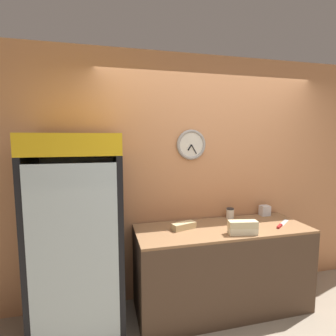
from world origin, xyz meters
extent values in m
cube|color=tan|center=(0.00, 1.26, 1.35)|extent=(5.20, 0.06, 2.70)
torus|color=gray|center=(-0.24, 1.22, 1.73)|extent=(0.33, 0.04, 0.33)
cylinder|color=silver|center=(-0.24, 1.22, 1.73)|extent=(0.27, 0.01, 0.27)
cube|color=black|center=(-0.26, 1.21, 1.70)|extent=(0.05, 0.01, 0.07)
cube|color=black|center=(-0.21, 1.21, 1.68)|extent=(0.07, 0.01, 0.11)
cube|color=#4C3828|center=(0.00, 0.88, 0.43)|extent=(1.80, 0.66, 0.86)
cube|color=#8E6642|center=(0.00, 0.88, 0.87)|extent=(1.80, 0.66, 0.02)
cube|color=black|center=(-1.43, 1.19, 0.83)|extent=(0.79, 0.04, 1.66)
cube|color=black|center=(-1.80, 0.89, 0.83)|extent=(0.05, 0.64, 1.66)
cube|color=black|center=(-1.06, 0.89, 0.83)|extent=(0.05, 0.64, 1.66)
cube|color=black|center=(-1.43, 0.89, 0.03)|extent=(0.79, 0.64, 0.05)
cube|color=white|center=(-1.43, 1.17, 0.83)|extent=(0.69, 0.02, 1.56)
cube|color=silver|center=(-1.43, 0.57, 0.83)|extent=(0.69, 0.01, 1.56)
cube|color=gold|center=(-1.43, 0.86, 1.75)|extent=(0.79, 0.58, 0.18)
cube|color=silver|center=(-1.43, 0.87, 0.40)|extent=(0.67, 0.52, 0.01)
cube|color=silver|center=(-1.43, 0.87, 0.69)|extent=(0.67, 0.52, 0.01)
cube|color=silver|center=(-1.43, 0.87, 0.99)|extent=(0.67, 0.52, 0.01)
cube|color=silver|center=(-1.43, 0.87, 1.28)|extent=(0.67, 0.52, 0.01)
cylinder|color=navy|center=(-1.41, 0.65, 0.47)|extent=(0.06, 0.06, 0.14)
cylinder|color=navy|center=(-1.41, 0.65, 0.57)|extent=(0.02, 0.02, 0.06)
cylinder|color=gold|center=(-1.60, 0.66, 0.76)|extent=(0.07, 0.07, 0.13)
cylinder|color=gold|center=(-1.60, 0.66, 0.85)|extent=(0.03, 0.03, 0.05)
cylinder|color=#B2231E|center=(-1.47, 0.66, 1.07)|extent=(0.07, 0.07, 0.16)
cylinder|color=#B2231E|center=(-1.47, 0.66, 1.18)|extent=(0.03, 0.03, 0.07)
cylinder|color=orange|center=(-1.34, 0.66, 0.79)|extent=(0.07, 0.07, 0.18)
cylinder|color=orange|center=(-1.34, 0.66, 0.91)|extent=(0.03, 0.03, 0.08)
cylinder|color=orange|center=(-1.24, 0.66, 0.79)|extent=(0.07, 0.07, 0.18)
cylinder|color=orange|center=(-1.24, 0.66, 0.92)|extent=(0.03, 0.03, 0.08)
cylinder|color=#B2231E|center=(-1.14, 0.65, 1.37)|extent=(0.06, 0.06, 0.16)
cylinder|color=#B2231E|center=(-1.14, 0.65, 1.48)|extent=(0.02, 0.02, 0.07)
cylinder|color=#2D6B38|center=(-1.27, 0.66, 0.48)|extent=(0.06, 0.06, 0.15)
cylinder|color=#2D6B38|center=(-1.27, 0.66, 0.59)|extent=(0.03, 0.03, 0.06)
cylinder|color=#2D6B38|center=(-1.28, 0.66, 1.06)|extent=(0.08, 0.08, 0.13)
cylinder|color=#2D6B38|center=(-1.28, 0.66, 1.16)|extent=(0.03, 0.03, 0.06)
cylinder|color=orange|center=(-1.67, 0.65, 0.47)|extent=(0.06, 0.06, 0.13)
cylinder|color=orange|center=(-1.67, 0.65, 0.56)|extent=(0.02, 0.02, 0.05)
cube|color=beige|center=(0.10, 0.66, 0.91)|extent=(0.29, 0.14, 0.07)
cube|color=beige|center=(0.10, 0.66, 0.98)|extent=(0.29, 0.14, 0.07)
cube|color=tan|center=(-0.41, 0.93, 0.91)|extent=(0.27, 0.17, 0.07)
cube|color=silver|center=(0.72, 0.85, 0.88)|extent=(0.21, 0.18, 0.00)
cube|color=maroon|center=(0.57, 0.74, 0.89)|extent=(0.11, 0.10, 0.02)
cylinder|color=silver|center=(0.22, 1.15, 0.93)|extent=(0.09, 0.09, 0.10)
cylinder|color=#262628|center=(0.22, 1.15, 0.99)|extent=(0.08, 0.08, 0.01)
cube|color=silver|center=(0.67, 1.14, 0.94)|extent=(0.11, 0.09, 0.12)
camera|label=1|loc=(-1.19, -1.53, 1.81)|focal=28.00mm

